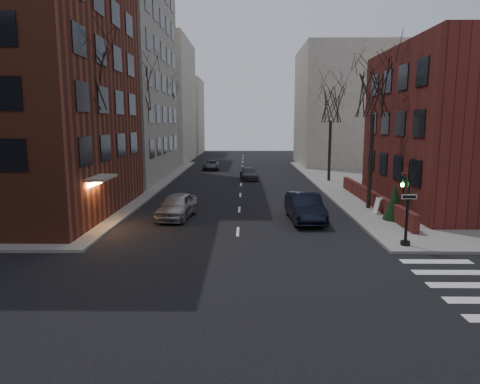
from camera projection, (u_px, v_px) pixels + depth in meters
The scene contains 20 objects.
ground at pixel (230, 344), 11.51m from camera, with size 160.00×160.00×0.00m, color black.
building_left_tan at pixel (73, 41), 43.02m from camera, with size 18.00×18.00×28.00m, color #9F9584.
low_wall_right at pixel (372, 198), 30.04m from camera, with size 0.35×16.00×1.00m, color maroon.
building_distant_la at pixel (144, 102), 64.53m from camera, with size 14.00×16.00×18.00m, color beige.
building_distant_ra at pixel (350, 107), 59.39m from camera, with size 14.00×14.00×16.00m, color beige.
building_distant_lb at pixel (175, 117), 81.60m from camera, with size 10.00×12.00×14.00m, color beige.
traffic_signal at pixel (406, 209), 19.98m from camera, with size 0.76×0.44×4.00m.
tree_left_a at pixel (82, 76), 24.07m from camera, with size 4.18×4.18×10.26m.
tree_left_b at pixel (136, 86), 35.85m from camera, with size 4.40×4.40×10.80m.
tree_left_c at pixel (167, 104), 49.80m from camera, with size 3.96×3.96×9.72m.
tree_right_a at pixel (374, 89), 27.88m from camera, with size 3.96×3.96×9.72m.
tree_right_b at pixel (331, 105), 41.77m from camera, with size 3.74×3.74×9.18m.
streetlamp_near at pixel (133, 144), 32.64m from camera, with size 0.36×0.36×6.28m.
streetlamp_far at pixel (175, 136), 52.38m from camera, with size 0.36×0.36×6.28m.
parked_sedan at pixel (305, 207), 25.79m from camera, with size 1.79×5.13×1.69m, color black.
car_lane_silver at pixel (177, 206), 26.56m from camera, with size 1.83×4.55×1.55m, color #9C9BA0.
car_lane_gray at pixel (249, 174), 44.76m from camera, with size 1.73×4.25×1.23m, color #404146.
car_lane_far at pixel (211, 165), 54.03m from camera, with size 1.95×4.23×1.18m, color #46454A.
sandwich_board at pixel (380, 205), 27.31m from camera, with size 0.45×0.63×1.02m, color white.
evergreen_shrub at pixel (395, 202), 25.40m from camera, with size 1.30×1.30×2.16m, color black.
Camera 1 is at (0.40, -10.70, 5.89)m, focal length 32.00 mm.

